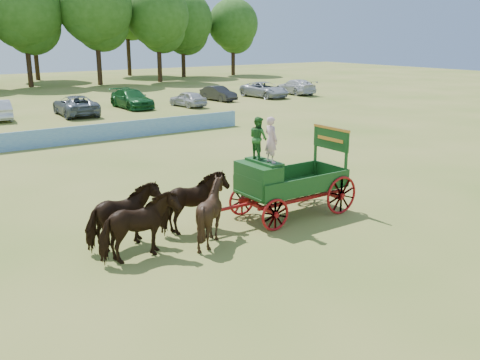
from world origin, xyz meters
name	(u,v)px	position (x,y,z in m)	size (l,w,h in m)	color
ground	(241,240)	(0.00, 0.00, 0.00)	(160.00, 160.00, 0.00)	#998945
horse_lead_left	(139,227)	(-3.22, 0.44, 0.97)	(1.05, 2.30, 1.94)	black
horse_lead_right	(124,217)	(-3.22, 1.54, 0.97)	(1.05, 2.30, 1.94)	black
horse_wheel_left	(211,212)	(-0.82, 0.44, 0.97)	(1.57, 1.76, 1.94)	black
horse_wheel_right	(193,203)	(-0.82, 1.54, 0.97)	(1.05, 2.30, 1.94)	black
farm_dray	(276,175)	(2.16, 1.01, 1.58)	(6.00, 2.00, 3.67)	#A71015
sponsor_banner	(46,138)	(-1.00, 18.00, 0.53)	(26.00, 0.08, 1.05)	blue
parked_cars	(66,105)	(4.00, 30.18, 0.75)	(56.99, 7.56, 1.61)	silver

